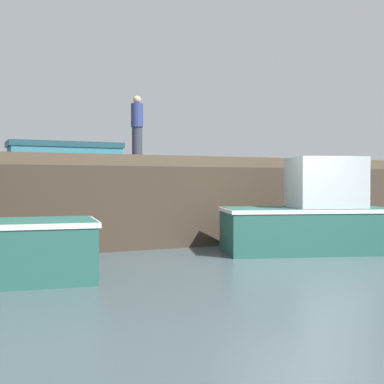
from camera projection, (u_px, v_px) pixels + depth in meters
The scene contains 5 objects.
ground at pixel (301, 266), 9.41m from camera, with size 120.00×160.00×0.10m.
pier at pixel (214, 173), 15.96m from camera, with size 14.80×8.80×2.10m.
fishing_boat_near_right at pixel (311, 216), 10.87m from camera, with size 3.83×2.54×2.03m.
dockworker at pixel (137, 128), 14.17m from camera, with size 0.34×0.34×1.80m.
warehouse at pixel (65, 170), 45.89m from camera, with size 9.93×4.25×5.01m.
Camera 1 is at (-5.74, -7.68, 1.51)m, focal length 47.70 mm.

